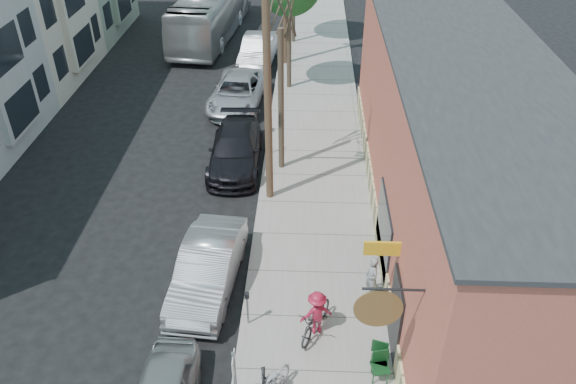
{
  "coord_description": "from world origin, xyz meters",
  "views": [
    {
      "loc": [
        3.92,
        -11.96,
        13.03
      ],
      "look_at": [
        3.24,
        4.71,
        1.5
      ],
      "focal_mm": 35.0,
      "sensor_mm": 36.0,
      "label": 1
    }
  ],
  "objects_px": {
    "parking_meter_far": "(270,137)",
    "car_3": "(238,92)",
    "patron_grey": "(371,278)",
    "cyclist": "(317,313)",
    "bus": "(212,10)",
    "sign_post": "(235,384)",
    "tree_bare": "(281,102)",
    "patio_chair_b": "(380,358)",
    "parking_meter_near": "(247,303)",
    "patio_chair_a": "(380,367)",
    "car_2": "(236,149)",
    "utility_pole_near": "(265,72)",
    "car_1": "(208,268)",
    "car_4": "(258,50)"
  },
  "relations": [
    {
      "from": "patio_chair_b",
      "to": "car_4",
      "type": "bearing_deg",
      "value": 119.3
    },
    {
      "from": "car_2",
      "to": "car_3",
      "type": "relative_size",
      "value": 0.97
    },
    {
      "from": "tree_bare",
      "to": "patio_chair_b",
      "type": "relative_size",
      "value": 6.88
    },
    {
      "from": "parking_meter_far",
      "to": "car_4",
      "type": "relative_size",
      "value": 0.24
    },
    {
      "from": "patio_chair_b",
      "to": "patron_grey",
      "type": "relative_size",
      "value": 0.56
    },
    {
      "from": "car_1",
      "to": "car_3",
      "type": "distance_m",
      "value": 13.47
    },
    {
      "from": "cyclist",
      "to": "parking_meter_near",
      "type": "bearing_deg",
      "value": -25.4
    },
    {
      "from": "utility_pole_near",
      "to": "car_2",
      "type": "relative_size",
      "value": 1.89
    },
    {
      "from": "patio_chair_a",
      "to": "car_3",
      "type": "relative_size",
      "value": 0.16
    },
    {
      "from": "utility_pole_near",
      "to": "car_4",
      "type": "xyz_separation_m",
      "value": [
        -1.59,
        14.21,
        -4.56
      ]
    },
    {
      "from": "utility_pole_near",
      "to": "patio_chair_a",
      "type": "bearing_deg",
      "value": -67.06
    },
    {
      "from": "car_2",
      "to": "car_4",
      "type": "bearing_deg",
      "value": 89.01
    },
    {
      "from": "patio_chair_b",
      "to": "parking_meter_far",
      "type": "bearing_deg",
      "value": 124.25
    },
    {
      "from": "parking_meter_far",
      "to": "car_3",
      "type": "height_order",
      "value": "car_3"
    },
    {
      "from": "car_3",
      "to": "patron_grey",
      "type": "bearing_deg",
      "value": -62.32
    },
    {
      "from": "car_2",
      "to": "car_4",
      "type": "xyz_separation_m",
      "value": [
        0.0,
        11.65,
        0.08
      ]
    },
    {
      "from": "parking_meter_near",
      "to": "tree_bare",
      "type": "xyz_separation_m",
      "value": [
        0.55,
        8.95,
        2.2
      ]
    },
    {
      "from": "parking_meter_near",
      "to": "utility_pole_near",
      "type": "relative_size",
      "value": 0.12
    },
    {
      "from": "patio_chair_a",
      "to": "car_2",
      "type": "height_order",
      "value": "car_2"
    },
    {
      "from": "sign_post",
      "to": "tree_bare",
      "type": "bearing_deg",
      "value": 87.92
    },
    {
      "from": "car_3",
      "to": "bus",
      "type": "xyz_separation_m",
      "value": [
        -2.93,
        10.79,
        0.95
      ]
    },
    {
      "from": "patio_chair_b",
      "to": "car_3",
      "type": "xyz_separation_m",
      "value": [
        -5.81,
        16.65,
        0.17
      ]
    },
    {
      "from": "car_2",
      "to": "utility_pole_near",
      "type": "bearing_deg",
      "value": -59.11
    },
    {
      "from": "parking_meter_far",
      "to": "car_4",
      "type": "height_order",
      "value": "car_4"
    },
    {
      "from": "patio_chair_b",
      "to": "cyclist",
      "type": "bearing_deg",
      "value": 159.38
    },
    {
      "from": "utility_pole_near",
      "to": "car_4",
      "type": "relative_size",
      "value": 1.94
    },
    {
      "from": "car_2",
      "to": "bus",
      "type": "xyz_separation_m",
      "value": [
        -3.52,
        16.65,
        0.94
      ]
    },
    {
      "from": "patron_grey",
      "to": "bus",
      "type": "height_order",
      "value": "bus"
    },
    {
      "from": "patio_chair_a",
      "to": "cyclist",
      "type": "distance_m",
      "value": 2.37
    },
    {
      "from": "patio_chair_b",
      "to": "parking_meter_near",
      "type": "bearing_deg",
      "value": 174.16
    },
    {
      "from": "parking_meter_near",
      "to": "car_4",
      "type": "bearing_deg",
      "value": 93.97
    },
    {
      "from": "car_3",
      "to": "bus",
      "type": "distance_m",
      "value": 11.22
    },
    {
      "from": "patron_grey",
      "to": "cyclist",
      "type": "height_order",
      "value": "patron_grey"
    },
    {
      "from": "bus",
      "to": "car_2",
      "type": "bearing_deg",
      "value": -72.57
    },
    {
      "from": "patio_chair_a",
      "to": "car_2",
      "type": "relative_size",
      "value": 0.17
    },
    {
      "from": "bus",
      "to": "car_3",
      "type": "bearing_deg",
      "value": -69.32
    },
    {
      "from": "patron_grey",
      "to": "patio_chair_b",
      "type": "bearing_deg",
      "value": -16.93
    },
    {
      "from": "sign_post",
      "to": "tree_bare",
      "type": "relative_size",
      "value": 0.46
    },
    {
      "from": "utility_pole_near",
      "to": "car_1",
      "type": "distance_m",
      "value": 7.01
    },
    {
      "from": "parking_meter_near",
      "to": "parking_meter_far",
      "type": "xyz_separation_m",
      "value": [
        0.0,
        10.05,
        0.0
      ]
    },
    {
      "from": "car_3",
      "to": "parking_meter_near",
      "type": "bearing_deg",
      "value": -77.3
    },
    {
      "from": "utility_pole_near",
      "to": "tree_bare",
      "type": "bearing_deg",
      "value": 79.65
    },
    {
      "from": "parking_meter_near",
      "to": "tree_bare",
      "type": "distance_m",
      "value": 9.23
    },
    {
      "from": "patron_grey",
      "to": "car_4",
      "type": "distance_m",
      "value": 20.32
    },
    {
      "from": "parking_meter_far",
      "to": "car_2",
      "type": "bearing_deg",
      "value": -151.58
    },
    {
      "from": "tree_bare",
      "to": "car_1",
      "type": "distance_m",
      "value": 7.92
    },
    {
      "from": "utility_pole_near",
      "to": "car_3",
      "type": "xyz_separation_m",
      "value": [
        -2.18,
        8.42,
        -4.65
      ]
    },
    {
      "from": "sign_post",
      "to": "car_1",
      "type": "relative_size",
      "value": 0.58
    },
    {
      "from": "patio_chair_b",
      "to": "bus",
      "type": "xyz_separation_m",
      "value": [
        -8.74,
        27.45,
        1.12
      ]
    },
    {
      "from": "bus",
      "to": "car_1",
      "type": "bearing_deg",
      "value": -76.24
    }
  ]
}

